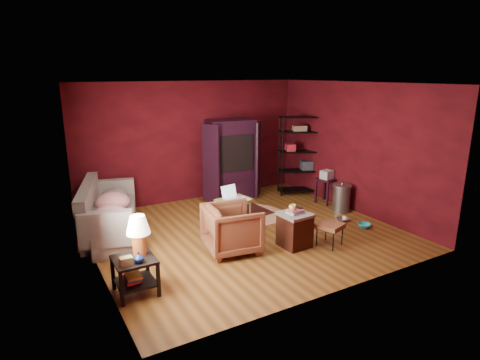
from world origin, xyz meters
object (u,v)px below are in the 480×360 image
object	(u,v)px
armchair	(232,226)
laptop_desk	(233,202)
hamper	(295,229)
sofa	(108,215)
wire_shelving	(299,152)
side_table	(136,247)
tv_armoire	(231,158)

from	to	relation	value
armchair	laptop_desk	world-z (taller)	armchair
hamper	sofa	bearing A→B (deg)	142.89
laptop_desk	wire_shelving	bearing A→B (deg)	14.28
side_table	sofa	bearing A→B (deg)	88.17
laptop_desk	tv_armoire	xyz separation A→B (m)	(0.85, 1.65, 0.50)
armchair	tv_armoire	xyz separation A→B (m)	(1.44, 2.70, 0.55)
armchair	side_table	bearing A→B (deg)	114.16
laptop_desk	wire_shelving	distance (m)	2.79
armchair	tv_armoire	distance (m)	3.11
sofa	side_table	distance (m)	2.21
hamper	wire_shelving	distance (m)	3.34
sofa	side_table	xyz separation A→B (m)	(-0.07, -2.20, 0.24)
hamper	tv_armoire	xyz separation A→B (m)	(0.39, 3.07, 0.67)
laptop_desk	sofa	bearing A→B (deg)	153.77
side_table	tv_armoire	bearing A→B (deg)	44.77
hamper	laptop_desk	distance (m)	1.50
side_table	laptop_desk	distance (m)	2.82
sofa	wire_shelving	size ratio (longest dim) A/B	1.10
hamper	laptop_desk	bearing A→B (deg)	107.96
sofa	wire_shelving	bearing A→B (deg)	-79.26
hamper	laptop_desk	size ratio (longest dim) A/B	0.88
side_table	hamper	distance (m)	2.84
sofa	laptop_desk	distance (m)	2.38
hamper	armchair	bearing A→B (deg)	160.48
sofa	laptop_desk	bearing A→B (deg)	-100.96
tv_armoire	side_table	bearing A→B (deg)	-129.02
hamper	wire_shelving	size ratio (longest dim) A/B	0.36
hamper	wire_shelving	bearing A→B (deg)	51.39
armchair	hamper	xyz separation A→B (m)	(1.05, -0.37, -0.13)
sofa	hamper	distance (m)	3.45
hamper	side_table	bearing A→B (deg)	-177.62
sofa	hamper	bearing A→B (deg)	-121.90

